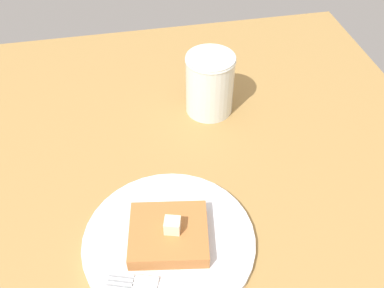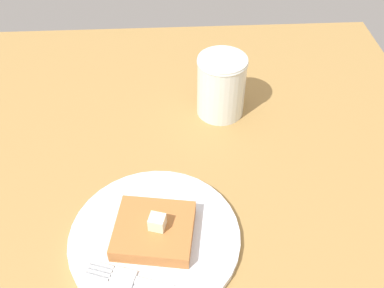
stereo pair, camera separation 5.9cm
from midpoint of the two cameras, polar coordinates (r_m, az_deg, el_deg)
The scene contains 6 objects.
table_surface at distance 58.14cm, azimuth -10.14°, elevation -10.96°, with size 95.87×95.87×2.85cm, color #A47C43.
plate at distance 54.00cm, azimuth -6.28°, elevation -12.89°, with size 21.14×21.14×1.06cm.
toast_slice_center at distance 52.78cm, azimuth -6.40°, elevation -12.04°, with size 9.40×8.37×1.96cm, color #B56D36.
butter_pat_primary at distance 51.12cm, azimuth -6.00°, elevation -10.93°, with size 1.86×1.67×1.86cm, color #F3E8C9.
fork at distance 50.29cm, azimuth -6.91°, elevation -18.65°, with size 15.66×6.31×0.36cm.
syrup_jar at distance 68.54cm, azimuth -0.10°, elevation 7.62°, with size 7.82×7.82×10.11cm.
Camera 1 is at (-0.68, 33.19, 48.76)cm, focal length 40.00 mm.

